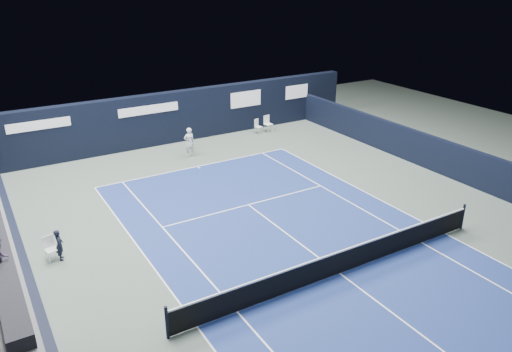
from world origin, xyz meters
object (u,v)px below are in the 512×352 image
(folding_chair_back_b, at_px, (268,122))
(line_judge_chair, at_px, (50,247))
(folding_chair_back_a, at_px, (257,124))
(tennis_player, at_px, (189,142))
(tennis_net, at_px, (341,261))

(folding_chair_back_b, height_order, line_judge_chair, folding_chair_back_b)
(folding_chair_back_a, xyz_separation_m, folding_chair_back_b, (0.78, -0.03, -0.01))
(folding_chair_back_b, xyz_separation_m, tennis_player, (-6.29, -1.69, 0.24))
(folding_chair_back_b, height_order, tennis_player, tennis_player)
(folding_chair_back_b, distance_m, line_judge_chair, 17.65)
(line_judge_chair, bearing_deg, tennis_net, -49.35)
(folding_chair_back_b, relative_size, line_judge_chair, 1.10)
(folding_chair_back_a, height_order, line_judge_chair, line_judge_chair)
(line_judge_chair, distance_m, tennis_net, 10.49)
(folding_chair_back_a, height_order, folding_chair_back_b, folding_chair_back_b)
(tennis_net, bearing_deg, tennis_player, 88.62)
(tennis_player, bearing_deg, folding_chair_back_b, 15.05)
(tennis_net, bearing_deg, folding_chair_back_b, 66.61)
(folding_chair_back_a, bearing_deg, line_judge_chair, -168.77)
(folding_chair_back_a, height_order, tennis_net, tennis_net)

